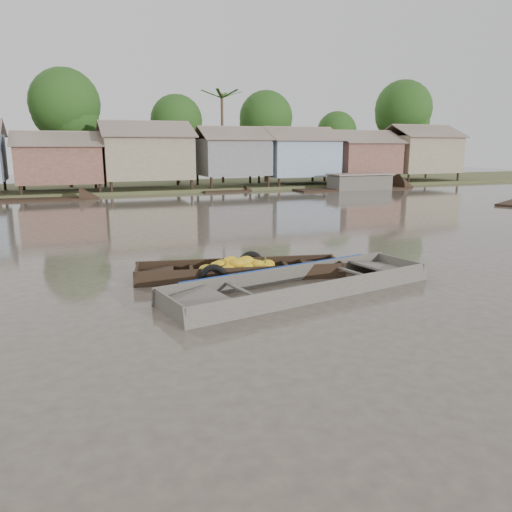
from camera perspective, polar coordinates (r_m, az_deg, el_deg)
name	(u,v)px	position (r m, az deg, el deg)	size (l,w,h in m)	color
ground	(257,304)	(11.44, 0.08, -5.49)	(120.00, 120.00, 0.00)	#473F37
riverbank	(147,151)	(42.56, -12.30, 11.62)	(120.00, 12.47, 10.22)	#384723
banana_boat	(237,271)	(13.72, -2.15, -1.72)	(5.83, 2.48, 0.82)	black
viewer_boat	(302,289)	(12.44, 5.26, -3.80)	(7.34, 3.16, 0.57)	#45413A
distant_boats	(295,191)	(38.19, 4.47, 7.47)	(45.71, 16.33, 1.38)	black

